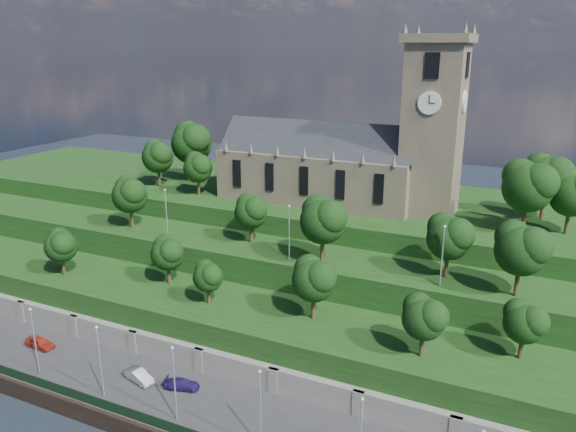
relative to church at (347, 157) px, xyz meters
The scene contains 15 objects.
promenade 45.42m from the church, 91.13° to the right, with size 160.00×12.00×2.00m, color #2D2D30.
fence 49.57m from the church, 91.00° to the right, with size 160.00×0.10×1.20m, color black.
retaining_wall 39.48m from the church, 91.33° to the right, with size 160.00×2.10×5.00m.
embankment_lower 33.57m from the church, 91.61° to the right, with size 160.00×12.00×8.00m, color #163812.
embankment_upper 23.71m from the church, 92.66° to the right, with size 160.00×10.00×12.00m, color #163812.
hilltop 15.57m from the church, 101.11° to the left, with size 160.00×32.00×15.00m, color #163812.
church is the anchor object (origin of this frame).
trees_lower 29.57m from the church, 90.21° to the right, with size 65.80×8.61×7.83m.
trees_upper 19.15m from the church, 76.57° to the right, with size 63.14×8.43×9.04m.
trees_hilltop 1.20m from the church, 69.16° to the right, with size 73.18×15.71×11.17m.
lamp_posts_promenade 46.27m from the church, 93.67° to the right, with size 60.36×0.36×8.69m.
lamp_posts_upper 20.90m from the church, 92.26° to the right, with size 40.36×0.36×7.69m.
car_left 51.75m from the church, 125.34° to the right, with size 1.70×4.23×1.44m, color #A5271B.
car_middle 45.60m from the church, 105.54° to the right, with size 1.46×4.18×1.38m, color #A4A4A8.
car_right 43.86m from the church, 98.21° to the right, with size 1.65×4.07×1.18m, color #251855.
Camera 1 is at (29.96, -37.80, 39.83)m, focal length 35.00 mm.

